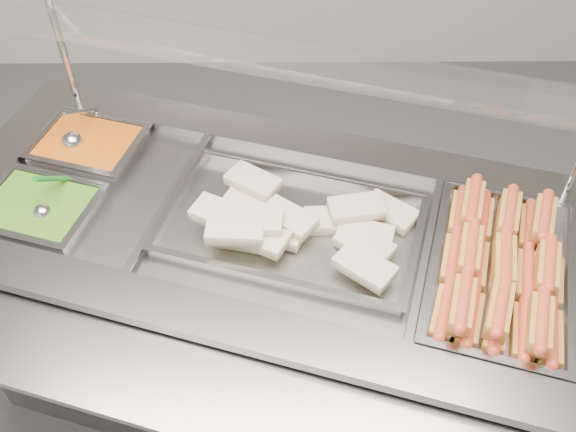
{
  "coord_description": "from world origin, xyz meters",
  "views": [
    {
      "loc": [
        0.05,
        -0.82,
        2.18
      ],
      "look_at": [
        0.06,
        0.37,
        0.91
      ],
      "focal_mm": 40.0,
      "sensor_mm": 36.0,
      "label": 1
    }
  ],
  "objects_px": {
    "pan_wraps": "(291,229)",
    "ladle": "(73,140)",
    "pan_hotdogs": "(498,279)",
    "steam_counter": "(273,311)",
    "serving_spoon": "(45,207)",
    "sneeze_guard": "(294,62)"
  },
  "relations": [
    {
      "from": "pan_hotdogs",
      "to": "pan_wraps",
      "type": "height_order",
      "value": "same"
    },
    {
      "from": "ladle",
      "to": "pan_wraps",
      "type": "bearing_deg",
      "value": -27.06
    },
    {
      "from": "sneeze_guard",
      "to": "pan_hotdogs",
      "type": "xyz_separation_m",
      "value": [
        0.53,
        -0.39,
        -0.4
      ]
    },
    {
      "from": "steam_counter",
      "to": "pan_hotdogs",
      "type": "distance_m",
      "value": 0.74
    },
    {
      "from": "ladle",
      "to": "steam_counter",
      "type": "bearing_deg",
      "value": -27.91
    },
    {
      "from": "pan_hotdogs",
      "to": "ladle",
      "type": "relative_size",
      "value": 3.31
    },
    {
      "from": "sneeze_guard",
      "to": "serving_spoon",
      "type": "relative_size",
      "value": 9.83
    },
    {
      "from": "steam_counter",
      "to": "serving_spoon",
      "type": "relative_size",
      "value": 12.07
    },
    {
      "from": "ladle",
      "to": "pan_hotdogs",
      "type": "bearing_deg",
      "value": -22.8
    },
    {
      "from": "pan_hotdogs",
      "to": "pan_wraps",
      "type": "bearing_deg",
      "value": 162.89
    },
    {
      "from": "steam_counter",
      "to": "serving_spoon",
      "type": "xyz_separation_m",
      "value": [
        -0.63,
        0.04,
        0.46
      ]
    },
    {
      "from": "pan_wraps",
      "to": "ladle",
      "type": "height_order",
      "value": "ladle"
    },
    {
      "from": "steam_counter",
      "to": "sneeze_guard",
      "type": "bearing_deg",
      "value": 72.89
    },
    {
      "from": "steam_counter",
      "to": "pan_hotdogs",
      "type": "xyz_separation_m",
      "value": [
        0.59,
        -0.18,
        0.41
      ]
    },
    {
      "from": "pan_hotdogs",
      "to": "ladle",
      "type": "distance_m",
      "value": 1.31
    },
    {
      "from": "sneeze_guard",
      "to": "ladle",
      "type": "xyz_separation_m",
      "value": [
        -0.68,
        0.12,
        -0.35
      ]
    },
    {
      "from": "ladle",
      "to": "sneeze_guard",
      "type": "bearing_deg",
      "value": -9.79
    },
    {
      "from": "steam_counter",
      "to": "pan_wraps",
      "type": "distance_m",
      "value": 0.43
    },
    {
      "from": "steam_counter",
      "to": "ladle",
      "type": "bearing_deg",
      "value": 152.09
    },
    {
      "from": "steam_counter",
      "to": "sneeze_guard",
      "type": "xyz_separation_m",
      "value": [
        0.06,
        0.21,
        0.81
      ]
    },
    {
      "from": "sneeze_guard",
      "to": "ladle",
      "type": "height_order",
      "value": "sneeze_guard"
    },
    {
      "from": "serving_spoon",
      "to": "pan_wraps",
      "type": "bearing_deg",
      "value": -4.59
    }
  ]
}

